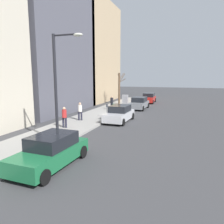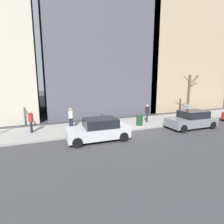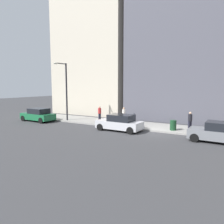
# 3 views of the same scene
# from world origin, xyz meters

# --- Properties ---
(ground_plane) EXTENTS (120.00, 120.00, 0.00)m
(ground_plane) POSITION_xyz_m (0.00, 0.00, 0.00)
(ground_plane) COLOR #38383A
(sidewalk) EXTENTS (4.00, 36.00, 0.15)m
(sidewalk) POSITION_xyz_m (2.00, 0.00, 0.07)
(sidewalk) COLOR gray
(sidewalk) RESTS_ON ground
(parked_car_red) EXTENTS (2.01, 4.24, 1.52)m
(parked_car_red) POSITION_xyz_m (-1.13, -12.26, 0.74)
(parked_car_red) COLOR red
(parked_car_red) RESTS_ON ground
(parked_car_grey) EXTENTS (2.02, 4.25, 1.52)m
(parked_car_grey) POSITION_xyz_m (-1.11, -5.25, 0.74)
(parked_car_grey) COLOR slate
(parked_car_grey) RESTS_ON ground
(parked_car_silver) EXTENTS (2.00, 4.24, 1.52)m
(parked_car_silver) POSITION_xyz_m (-1.07, 3.05, 0.74)
(parked_car_silver) COLOR #B7B7BC
(parked_car_silver) RESTS_ON ground
(parked_car_green) EXTENTS (2.05, 4.26, 1.52)m
(parked_car_green) POSITION_xyz_m (-1.06, 13.86, 0.74)
(parked_car_green) COLOR #196038
(parked_car_green) RESTS_ON ground
(parking_meter) EXTENTS (0.14, 0.10, 1.35)m
(parking_meter) POSITION_xyz_m (0.45, 2.31, 0.98)
(parking_meter) COLOR slate
(parking_meter) RESTS_ON sidewalk
(utility_box) EXTENTS (0.83, 0.61, 1.43)m
(utility_box) POSITION_xyz_m (1.30, -7.18, 0.85)
(utility_box) COLOR #A8A399
(utility_box) RESTS_ON sidewalk
(streetlamp) EXTENTS (1.97, 0.32, 6.50)m
(streetlamp) POSITION_xyz_m (0.28, 10.84, 4.02)
(streetlamp) COLOR black
(streetlamp) RESTS_ON sidewalk
(bare_tree) EXTENTS (1.06, 1.57, 4.48)m
(bare_tree) POSITION_xyz_m (2.58, -8.52, 2.51)
(bare_tree) COLOR brown
(bare_tree) RESTS_ON sidewalk
(trash_bin) EXTENTS (0.56, 0.56, 0.90)m
(trash_bin) POSITION_xyz_m (0.90, -1.33, 0.60)
(trash_bin) COLOR #14381E
(trash_bin) RESTS_ON sidewalk
(pedestrian_near_meter) EXTENTS (0.36, 0.36, 1.66)m
(pedestrian_near_meter) POSITION_xyz_m (1.69, -2.63, 1.09)
(pedestrian_near_meter) COLOR #1E1E2D
(pedestrian_near_meter) RESTS_ON sidewalk
(pedestrian_midblock) EXTENTS (0.37, 0.36, 1.66)m
(pedestrian_midblock) POSITION_xyz_m (2.34, 4.37, 1.09)
(pedestrian_midblock) COLOR #1E1E2D
(pedestrian_midblock) RESTS_ON sidewalk
(pedestrian_far_corner) EXTENTS (0.40, 0.36, 1.66)m
(pedestrian_far_corner) POSITION_xyz_m (2.16, 7.38, 1.09)
(pedestrian_far_corner) COLOR #1E1E2D
(pedestrian_far_corner) RESTS_ON sidewalk
(office_tower_left) EXTENTS (12.73, 12.73, 16.05)m
(office_tower_left) POSITION_xyz_m (11.86, -12.00, 8.03)
(office_tower_left) COLOR tan
(office_tower_left) RESTS_ON ground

